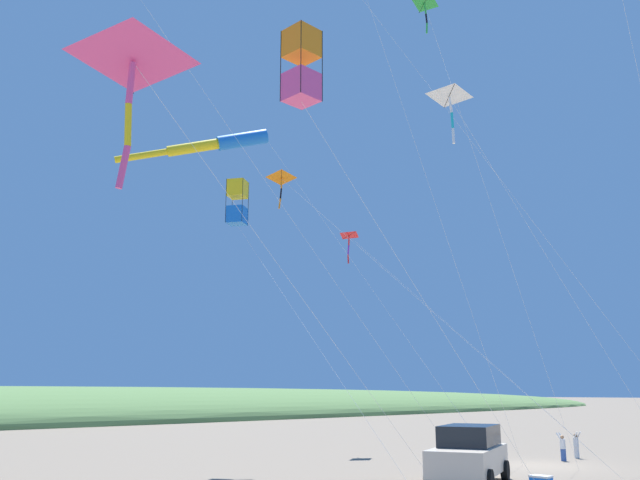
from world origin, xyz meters
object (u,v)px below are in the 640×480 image
person_child_green_jacket (563,445)px  kite_delta_striped_overhead (425,8)px  kite_box_blue_topmost (237,202)px  kite_box_long_streamer_right (302,66)px  kite_delta_yellow_midlevel (133,61)px  parked_car (469,454)px  person_child_grey_jacket (576,444)px  kite_delta_red_high_left (350,236)px  kite_delta_orange_high_right (450,97)px  kite_windsock_small_distant (216,144)px  kite_delta_magenta_far_left (283,180)px

person_child_green_jacket → kite_delta_striped_overhead: size_ratio=0.07×
kite_box_blue_topmost → kite_box_long_streamer_right: bearing=-30.0°
kite_box_long_streamer_right → kite_delta_yellow_midlevel: size_ratio=0.94×
parked_car → person_child_green_jacket: 9.28m
person_child_grey_jacket → kite_delta_yellow_midlevel: kite_delta_yellow_midlevel is taller
parked_car → kite_delta_red_high_left: (-11.64, 6.69, 10.38)m
kite_delta_red_high_left → kite_delta_striped_overhead: (11.24, -7.59, 5.81)m
person_child_grey_jacket → kite_delta_red_high_left: kite_delta_red_high_left is taller
kite_delta_orange_high_right → kite_box_long_streamer_right: bearing=-78.4°
kite_windsock_small_distant → kite_delta_striped_overhead: (11.15, 1.56, 2.84)m
person_child_green_jacket → kite_delta_red_high_left: kite_delta_red_high_left is taller
person_child_grey_jacket → kite_delta_yellow_midlevel: 25.82m
kite_box_long_streamer_right → kite_delta_orange_high_right: bearing=101.6°
kite_delta_magenta_far_left → person_child_green_jacket: bearing=68.6°
kite_delta_yellow_midlevel → kite_delta_magenta_far_left: kite_delta_magenta_far_left is taller
kite_box_blue_topmost → person_child_grey_jacket: bearing=58.3°
kite_delta_striped_overhead → kite_delta_magenta_far_left: bearing=-160.1°
kite_delta_red_high_left → kite_delta_striped_overhead: bearing=-34.0°
person_child_green_jacket → kite_windsock_small_distant: 20.65m
person_child_green_jacket → kite_box_long_streamer_right: bearing=-80.6°
person_child_green_jacket → kite_windsock_small_distant: bearing=-131.3°
kite_delta_red_high_left → kite_delta_striped_overhead: kite_delta_striped_overhead is taller
parked_car → person_child_grey_jacket: size_ratio=3.97×
kite_box_blue_topmost → kite_delta_red_high_left: kite_box_blue_topmost is taller
person_child_green_jacket → kite_box_long_streamer_right: 21.24m
parked_car → kite_delta_red_high_left: 16.97m
parked_car → kite_windsock_small_distant: kite_windsock_small_distant is taller
person_child_green_jacket → kite_delta_orange_high_right: 15.95m
person_child_grey_jacket → kite_box_blue_topmost: size_ratio=0.10×
kite_delta_orange_high_right → kite_delta_magenta_far_left: bearing=-151.8°
kite_box_long_streamer_right → parked_car: bearing=100.4°
kite_delta_red_high_left → kite_delta_magenta_far_left: 11.13m
kite_windsock_small_distant → kite_delta_striped_overhead: 11.62m
person_child_grey_jacket → person_child_green_jacket: bearing=-84.5°
kite_box_blue_topmost → kite_delta_red_high_left: 9.41m
kite_windsock_small_distant → kite_delta_orange_high_right: (11.33, 2.64, -0.54)m
kite_delta_yellow_midlevel → person_child_green_jacket: bearing=94.8°
parked_car → kite_delta_striped_overhead: 16.23m
kite_delta_yellow_midlevel → kite_box_blue_topmost: bearing=134.0°
person_child_grey_jacket → kite_box_long_streamer_right: (3.16, -19.88, 10.40)m
kite_delta_yellow_midlevel → kite_delta_red_high_left: bearing=121.6°
parked_car → kite_box_long_streamer_right: bearing=-79.6°
person_child_grey_jacket → kite_delta_red_high_left: 15.30m
kite_delta_striped_overhead → kite_delta_orange_high_right: 3.55m
kite_delta_magenta_far_left → kite_windsock_small_distant: bearing=174.7°
kite_delta_red_high_left → kite_delta_orange_high_right: (11.41, -6.51, 2.43)m
person_child_grey_jacket → kite_windsock_small_distant: kite_windsock_small_distant is taller
kite_delta_yellow_midlevel → kite_delta_striped_overhead: 14.13m
kite_windsock_small_distant → kite_box_blue_topmost: size_ratio=1.27×
kite_delta_yellow_midlevel → kite_delta_striped_overhead: kite_delta_striped_overhead is taller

